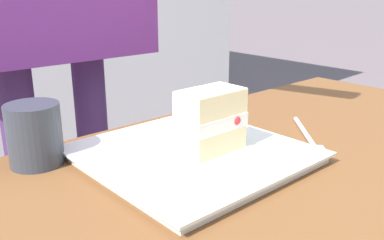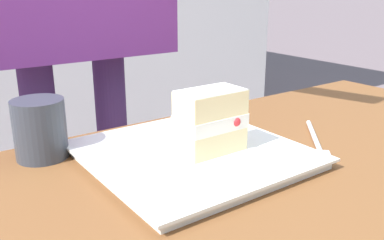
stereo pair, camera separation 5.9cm
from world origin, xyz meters
The scene contains 4 objects.
dessert_plate centered at (0.06, -0.25, 0.73)m, with size 0.29×0.29×0.02m.
cake_slice centered at (0.04, -0.23, 0.78)m, with size 0.09×0.07×0.09m.
dessert_fork centered at (-0.14, -0.19, 0.73)m, with size 0.13×0.13×0.01m.
coffee_cup centered at (0.23, -0.38, 0.77)m, with size 0.07×0.07×0.09m.
Camera 2 is at (0.39, 0.20, 0.96)m, focal length 39.52 mm.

